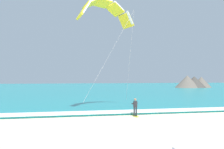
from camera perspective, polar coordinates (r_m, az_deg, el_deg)
name	(u,v)px	position (r m, az deg, el deg)	size (l,w,h in m)	color
sea	(90,88)	(84.39, -4.92, -3.05)	(200.00, 120.00, 0.20)	teal
surf_foam	(162,110)	(27.05, 11.13, -7.96)	(200.00, 2.36, 0.04)	white
surfboard	(135,116)	(24.20, 5.27, -9.30)	(0.50, 1.42, 0.09)	yellow
kitesurfer	(135,106)	(24.10, 5.25, -7.14)	(0.55, 0.53, 1.69)	#232328
kite_primary	(105,9)	(27.81, -1.59, 14.46)	(6.88, 5.45, 10.85)	yellow
headland_right	(193,82)	(89.91, 17.87, -1.66)	(13.45, 8.95, 4.30)	#47423D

